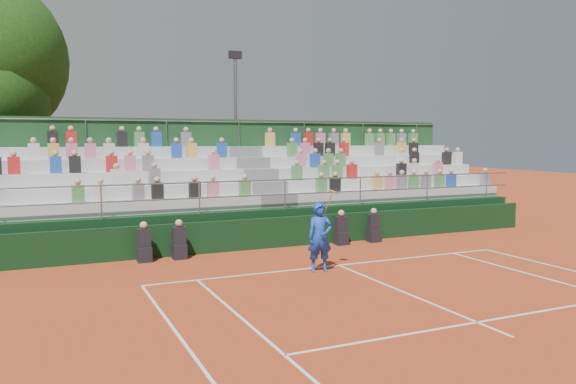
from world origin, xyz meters
name	(u,v)px	position (x,y,z in m)	size (l,w,h in m)	color
ground	(339,265)	(0.00, 0.00, 0.00)	(90.00, 90.00, 0.00)	#AA3E1C
courtside_wall	(292,231)	(0.00, 3.20, 0.50)	(20.00, 0.15, 1.00)	black
line_officials	(267,236)	(-1.07, 2.75, 0.48)	(8.29, 0.40, 1.19)	black
grandstand	(257,204)	(0.00, 6.44, 1.08)	(20.00, 5.20, 4.40)	black
tennis_player	(320,237)	(-0.82, -0.42, 0.94)	(0.91, 0.58, 2.22)	#1840B6
floodlight_mast	(236,119)	(1.11, 12.07, 4.55)	(0.60, 0.25, 7.76)	gray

